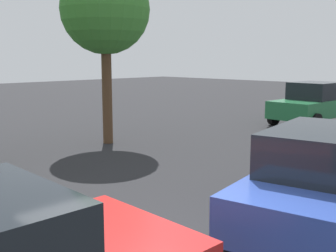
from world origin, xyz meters
TOP-DOWN VIEW (x-y plane):
  - lane_marking_centre at (3.00, 0.00)m, footprint 28.00×0.16m
  - car_blue_mid_road at (2.83, -0.88)m, footprint 4.76×2.66m
  - car_green_near_curb at (12.73, 4.13)m, footprint 4.03×2.16m
  - tree_centre_verge at (4.56, 6.95)m, footprint 2.69×2.69m

SIDE VIEW (x-z plane):
  - lane_marking_centre at x=3.00m, z-range 0.00..0.01m
  - car_blue_mid_road at x=2.83m, z-range 0.01..1.61m
  - car_green_near_curb at x=12.73m, z-range -0.01..1.67m
  - tree_centre_verge at x=4.56m, z-range 1.33..6.76m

